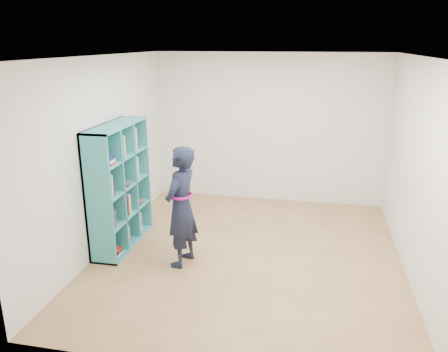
# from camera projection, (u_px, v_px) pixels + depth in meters

# --- Properties ---
(floor) EXTENTS (4.50, 4.50, 0.00)m
(floor) POSITION_uv_depth(u_px,v_px,m) (248.00, 255.00, 5.92)
(floor) COLOR olive
(floor) RESTS_ON ground
(ceiling) EXTENTS (4.50, 4.50, 0.00)m
(ceiling) POSITION_uv_depth(u_px,v_px,m) (252.00, 56.00, 5.15)
(ceiling) COLOR white
(ceiling) RESTS_ON wall_back
(wall_left) EXTENTS (0.02, 4.50, 2.60)m
(wall_left) POSITION_uv_depth(u_px,v_px,m) (104.00, 154.00, 5.92)
(wall_left) COLOR silver
(wall_left) RESTS_ON floor
(wall_right) EXTENTS (0.02, 4.50, 2.60)m
(wall_right) POSITION_uv_depth(u_px,v_px,m) (418.00, 171.00, 5.15)
(wall_right) COLOR silver
(wall_right) RESTS_ON floor
(wall_back) EXTENTS (4.00, 0.02, 2.60)m
(wall_back) POSITION_uv_depth(u_px,v_px,m) (269.00, 129.00, 7.64)
(wall_back) COLOR silver
(wall_back) RESTS_ON floor
(wall_front) EXTENTS (4.00, 0.02, 2.60)m
(wall_front) POSITION_uv_depth(u_px,v_px,m) (208.00, 237.00, 3.43)
(wall_front) COLOR silver
(wall_front) RESTS_ON floor
(bookshelf) EXTENTS (0.38, 1.29, 1.72)m
(bookshelf) POSITION_uv_depth(u_px,v_px,m) (118.00, 188.00, 6.01)
(bookshelf) COLOR teal
(bookshelf) RESTS_ON floor
(person) EXTENTS (0.48, 0.63, 1.56)m
(person) POSITION_uv_depth(u_px,v_px,m) (181.00, 207.00, 5.47)
(person) COLOR black
(person) RESTS_ON floor
(smartphone) EXTENTS (0.02, 0.11, 0.14)m
(smartphone) POSITION_uv_depth(u_px,v_px,m) (175.00, 195.00, 5.58)
(smartphone) COLOR silver
(smartphone) RESTS_ON person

